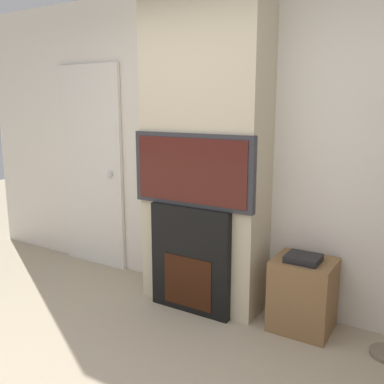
% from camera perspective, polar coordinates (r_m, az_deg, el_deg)
% --- Properties ---
extents(wall_back, '(6.00, 0.06, 2.70)m').
position_cam_1_polar(wall_back, '(3.73, 3.55, 6.26)').
color(wall_back, silver).
rests_on(wall_back, ground_plane).
extents(chimney_breast, '(1.04, 0.41, 2.70)m').
position_cam_1_polar(chimney_breast, '(3.53, 1.75, 5.96)').
color(chimney_breast, beige).
rests_on(chimney_breast, ground_plane).
extents(fireplace, '(0.72, 0.15, 0.90)m').
position_cam_1_polar(fireplace, '(3.56, -0.01, -8.97)').
color(fireplace, black).
rests_on(fireplace, ground_plane).
extents(television, '(1.07, 0.07, 0.58)m').
position_cam_1_polar(television, '(3.37, -0.03, 2.91)').
color(television, '#2D2D33').
rests_on(television, fireplace).
extents(media_stand, '(0.45, 0.39, 0.61)m').
position_cam_1_polar(media_stand, '(3.44, 14.55, -12.98)').
color(media_stand, brown).
rests_on(media_stand, ground_plane).
extents(entry_door, '(0.83, 0.09, 2.09)m').
position_cam_1_polar(entry_door, '(4.61, -13.27, 3.19)').
color(entry_door, silver).
rests_on(entry_door, ground_plane).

